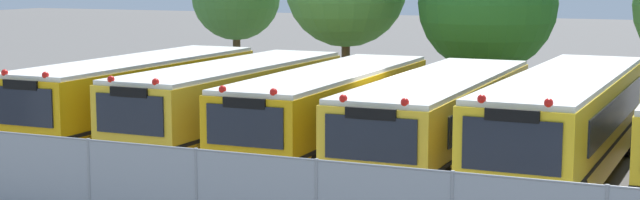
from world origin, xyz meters
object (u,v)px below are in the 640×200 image
(school_bus_4, at_px, (566,122))
(tree_2, at_px, (488,4))
(school_bus_1, at_px, (234,102))
(school_bus_3, at_px, (440,118))
(school_bus_0, at_px, (139,95))
(school_bus_2, at_px, (331,109))

(school_bus_4, height_order, tree_2, tree_2)
(school_bus_1, distance_m, tree_2, 11.30)
(school_bus_1, height_order, school_bus_3, school_bus_1)
(school_bus_0, bearing_deg, school_bus_1, -179.64)
(school_bus_3, distance_m, school_bus_4, 3.20)
(school_bus_1, bearing_deg, school_bus_3, 178.50)
(school_bus_0, height_order, tree_2, tree_2)
(school_bus_3, relative_size, tree_2, 1.65)
(school_bus_4, bearing_deg, school_bus_1, -0.12)
(school_bus_4, bearing_deg, school_bus_3, 1.74)
(school_bus_1, distance_m, school_bus_4, 9.51)
(school_bus_3, bearing_deg, tree_2, -83.40)
(school_bus_1, height_order, school_bus_2, school_bus_1)
(school_bus_1, height_order, tree_2, tree_2)
(school_bus_2, distance_m, school_bus_4, 6.43)
(school_bus_0, xyz_separation_m, tree_2, (8.36, 9.76, 2.58))
(school_bus_2, xyz_separation_m, school_bus_4, (6.42, -0.29, 0.11))
(school_bus_2, relative_size, tree_2, 1.63)
(school_bus_4, distance_m, tree_2, 11.25)
(school_bus_1, bearing_deg, school_bus_4, 179.44)
(tree_2, bearing_deg, school_bus_3, -83.11)
(school_bus_0, distance_m, tree_2, 13.11)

